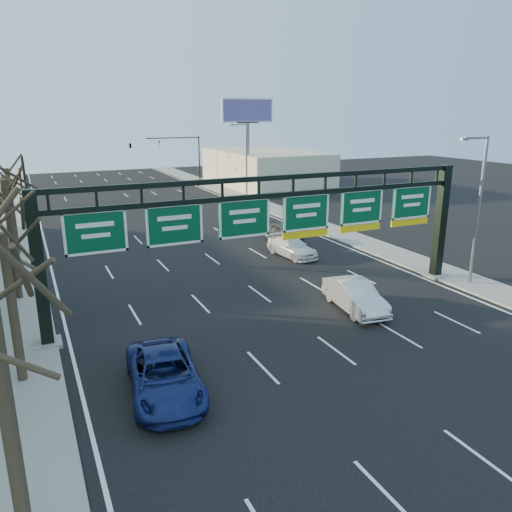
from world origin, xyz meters
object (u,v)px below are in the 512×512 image
car_blue_suv (165,375)px  car_white_wagon (292,247)px  sign_gantry (278,223)px  car_silver_sedan (355,296)px

car_blue_suv → car_white_wagon: 19.82m
sign_gantry → car_silver_sedan: bearing=-34.9°
car_blue_suv → car_white_wagon: car_blue_suv is taller
car_silver_sedan → car_white_wagon: car_silver_sedan is taller
car_blue_suv → sign_gantry: bearing=44.9°
sign_gantry → car_white_wagon: size_ratio=5.31×
sign_gantry → car_silver_sedan: sign_gantry is taller
sign_gantry → car_white_wagon: bearing=56.3°
car_blue_suv → car_white_wagon: bearing=54.0°
sign_gantry → car_blue_suv: sign_gantry is taller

